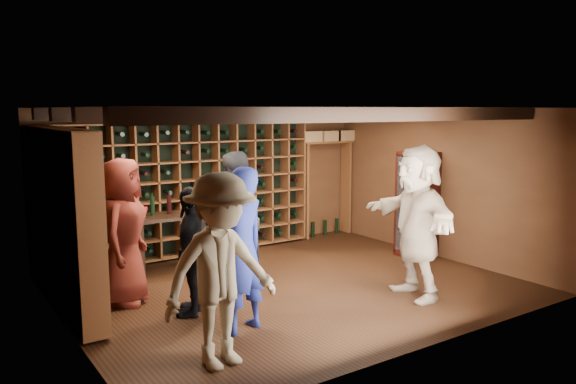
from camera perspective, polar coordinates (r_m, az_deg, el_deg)
ground at (r=8.05m, az=0.30°, el=-9.53°), size 6.00×6.00×0.00m
room_shell at (r=7.71m, az=0.10°, el=7.96°), size 6.00×6.00×6.00m
wine_rack_back at (r=9.55m, az=-10.22°, el=0.26°), size 4.65×0.30×2.20m
wine_rack_left at (r=7.43m, az=-21.88°, el=-2.52°), size 0.30×2.65×2.20m
crate_shelf at (r=11.00m, az=3.90°, el=3.62°), size 1.20×0.32×2.07m
display_cabinet at (r=9.73m, az=12.96°, el=-1.42°), size 0.55×0.50×1.75m
man_blue_shirt at (r=6.27m, az=-4.80°, el=-5.91°), size 0.78×0.62×1.87m
man_grey_suit at (r=7.98m, az=-5.55°, el=-2.70°), size 1.14×1.03×1.90m
guest_red_floral at (r=7.44m, az=-16.40°, el=-3.89°), size 1.03×1.09×1.88m
guest_woman_black at (r=6.90m, az=-9.73°, el=-5.92°), size 0.87×0.97×1.58m
guest_khaki at (r=5.45m, az=-6.86°, el=-7.97°), size 1.29×0.82×1.90m
guest_beige at (r=7.58m, az=12.98°, el=-2.95°), size 1.03×1.97×2.03m
tasting_table at (r=8.64m, az=-11.53°, el=-2.95°), size 1.27×0.72×1.20m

